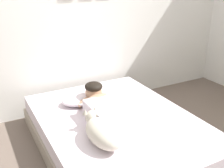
% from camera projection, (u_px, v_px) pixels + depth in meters
% --- Properties ---
extents(ground_plane, '(12.84, 12.84, 0.00)m').
position_uv_depth(ground_plane, '(155.00, 164.00, 2.67)').
color(ground_plane, '#66564C').
extents(back_wall, '(4.42, 0.12, 2.50)m').
position_uv_depth(back_wall, '(86.00, 14.00, 3.51)').
color(back_wall, silver).
rests_on(back_wall, ground).
extents(bed, '(1.53, 2.04, 0.35)m').
position_uv_depth(bed, '(117.00, 133.00, 2.87)').
color(bed, gray).
rests_on(bed, ground).
extents(pillow, '(0.52, 0.32, 0.11)m').
position_uv_depth(pillow, '(84.00, 98.00, 3.12)').
color(pillow, silver).
rests_on(pillow, bed).
extents(person_lying, '(0.43, 0.92, 0.27)m').
position_uv_depth(person_lying, '(109.00, 109.00, 2.76)').
color(person_lying, silver).
rests_on(person_lying, bed).
extents(dog, '(0.26, 0.57, 0.21)m').
position_uv_depth(dog, '(102.00, 131.00, 2.38)').
color(dog, beige).
rests_on(dog, bed).
extents(coffee_cup, '(0.12, 0.09, 0.07)m').
position_uv_depth(coffee_cup, '(115.00, 94.00, 3.27)').
color(coffee_cup, white).
rests_on(coffee_cup, bed).
extents(cell_phone, '(0.07, 0.14, 0.01)m').
position_uv_depth(cell_phone, '(110.00, 113.00, 2.90)').
color(cell_phone, black).
rests_on(cell_phone, bed).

